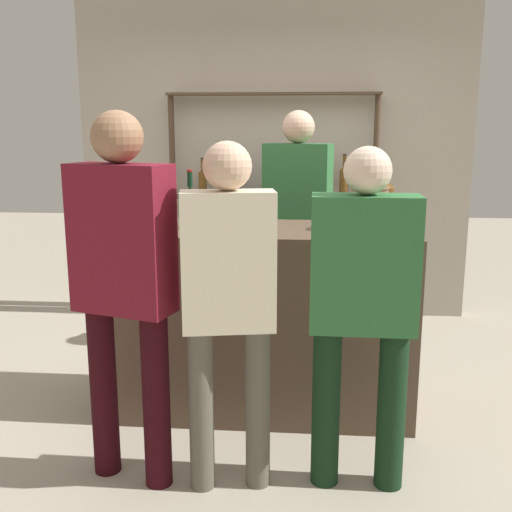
# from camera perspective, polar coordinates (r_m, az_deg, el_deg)

# --- Properties ---
(ground_plane) EXTENTS (16.00, 16.00, 0.00)m
(ground_plane) POSITION_cam_1_polar(r_m,az_deg,el_deg) (3.79, 0.00, -13.92)
(ground_plane) COLOR #B2A893
(bar_counter) EXTENTS (1.81, 0.68, 1.10)m
(bar_counter) POSITION_cam_1_polar(r_m,az_deg,el_deg) (3.59, 0.00, -6.01)
(bar_counter) COLOR brown
(bar_counter) RESTS_ON ground_plane
(back_wall) EXTENTS (3.41, 0.12, 2.80)m
(back_wall) POSITION_cam_1_polar(r_m,az_deg,el_deg) (5.35, 1.70, 9.31)
(back_wall) COLOR #B2A899
(back_wall) RESTS_ON ground_plane
(back_shelf) EXTENTS (1.79, 0.18, 1.95)m
(back_shelf) POSITION_cam_1_polar(r_m,az_deg,el_deg) (5.18, 1.66, 7.69)
(back_shelf) COLOR #4C3828
(back_shelf) RESTS_ON ground_plane
(counter_bottle_0) EXTENTS (0.08, 0.08, 0.33)m
(counter_bottle_0) POSITION_cam_1_polar(r_m,az_deg,el_deg) (3.48, -6.27, 4.78)
(counter_bottle_0) COLOR black
(counter_bottle_0) RESTS_ON bar_counter
(counter_bottle_1) EXTENTS (0.09, 0.09, 0.35)m
(counter_bottle_1) POSITION_cam_1_polar(r_m,az_deg,el_deg) (3.60, 12.29, 5.04)
(counter_bottle_1) COLOR brown
(counter_bottle_1) RESTS_ON bar_counter
(counter_bottle_2) EXTENTS (0.08, 0.08, 0.35)m
(counter_bottle_2) POSITION_cam_1_polar(r_m,az_deg,el_deg) (3.37, -11.94, 4.55)
(counter_bottle_2) COLOR #0F1956
(counter_bottle_2) RESTS_ON bar_counter
(wine_glass) EXTENTS (0.07, 0.07, 0.15)m
(wine_glass) POSITION_cam_1_polar(r_m,az_deg,el_deg) (3.57, 7.79, 4.78)
(wine_glass) COLOR silver
(wine_glass) RESTS_ON bar_counter
(ice_bucket) EXTENTS (0.22, 0.22, 0.25)m
(ice_bucket) POSITION_cam_1_polar(r_m,az_deg,el_deg) (3.43, 10.73, 4.47)
(ice_bucket) COLOR #846647
(ice_bucket) RESTS_ON bar_counter
(customer_right) EXTENTS (0.47, 0.22, 1.59)m
(customer_right) POSITION_cam_1_polar(r_m,az_deg,el_deg) (2.72, 10.14, -3.93)
(customer_right) COLOR black
(customer_right) RESTS_ON ground_plane
(customer_left) EXTENTS (0.50, 0.33, 1.74)m
(customer_left) POSITION_cam_1_polar(r_m,az_deg,el_deg) (2.77, -12.50, -1.55)
(customer_left) COLOR black
(customer_left) RESTS_ON ground_plane
(customer_center) EXTENTS (0.43, 0.25, 1.61)m
(customer_center) POSITION_cam_1_polar(r_m,az_deg,el_deg) (2.66, -2.63, -3.42)
(customer_center) COLOR #575347
(customer_center) RESTS_ON ground_plane
(server_behind_counter) EXTENTS (0.52, 0.33, 1.79)m
(server_behind_counter) POSITION_cam_1_polar(r_m,az_deg,el_deg) (4.44, 3.94, 4.11)
(server_behind_counter) COLOR black
(server_behind_counter) RESTS_ON ground_plane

